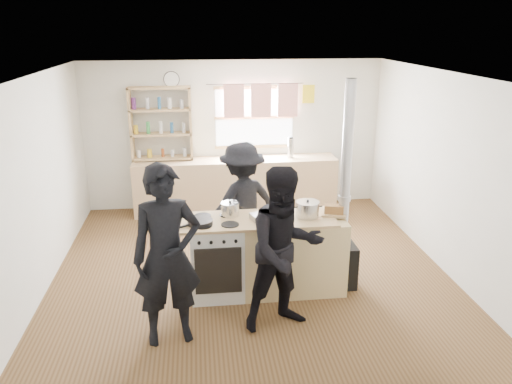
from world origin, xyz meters
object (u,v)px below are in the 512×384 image
roast_tray (266,217)px  stockpot_stove (230,209)px  bread_board (334,211)px  person_near_right (285,250)px  thermos (291,148)px  person_near_left (167,256)px  stockpot_counter (308,209)px  person_far (242,203)px  skillet_greens (200,222)px  cooking_island (267,255)px  flue_heater (342,237)px

roast_tray → stockpot_stove: stockpot_stove is taller
bread_board → person_near_right: 1.05m
thermos → person_near_left: person_near_left is taller
thermos → stockpot_counter: bearing=-96.6°
person_near_right → person_far: (-0.29, 1.59, -0.06)m
thermos → stockpot_counter: thermos is taller
thermos → person_near_left: 4.09m
thermos → skillet_greens: (-1.56, -2.86, -0.11)m
roast_tray → person_near_left: 1.34m
person_near_left → person_near_right: size_ratio=1.05×
cooking_island → person_near_left: person_near_left is taller
stockpot_counter → bread_board: bearing=3.4°
stockpot_stove → bread_board: 1.21m
person_near_left → person_near_right: person_near_left is taller
person_far → stockpot_counter: bearing=105.0°
roast_tray → flue_heater: (0.93, 0.06, -0.32)m
stockpot_stove → flue_heater: 1.38m
thermos → skillet_greens: size_ratio=0.87×
bread_board → cooking_island: bearing=-179.0°
cooking_island → stockpot_stove: stockpot_stove is taller
thermos → bread_board: 2.76m
person_near_left → person_far: 1.92m
stockpot_counter → person_near_left: person_near_left is taller
flue_heater → person_far: flue_heater is taller
cooking_island → person_far: (-0.21, 0.85, 0.35)m
cooking_island → person_far: 0.94m
cooking_island → person_near_right: 0.85m
skillet_greens → stockpot_counter: bearing=3.7°
cooking_island → flue_heater: flue_heater is taller
thermos → skillet_greens: 3.26m
bread_board → flue_heater: size_ratio=0.13×
stockpot_stove → person_near_right: person_near_right is taller
person_near_left → person_far: size_ratio=1.13×
bread_board → stockpot_stove: bearing=173.9°
thermos → person_near_right: (-0.72, -3.51, -0.19)m
stockpot_stove → person_near_left: 1.21m
bread_board → person_near_left: 2.08m
person_near_right → stockpot_counter: bearing=47.5°
thermos → person_near_right: 3.59m
stockpot_stove → person_near_right: (0.49, -0.89, -0.13)m
roast_tray → person_far: 0.93m
cooking_island → flue_heater: 0.92m
skillet_greens → person_near_right: bearing=-37.9°
thermos → person_far: (-1.00, -1.92, -0.25)m
person_far → thermos: bearing=-141.0°
thermos → flue_heater: bearing=-87.7°
stockpot_counter → bread_board: 0.32m
roast_tray → stockpot_counter: 0.50m
roast_tray → person_near_right: (0.10, -0.69, -0.09)m
skillet_greens → person_near_left: bearing=-113.5°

